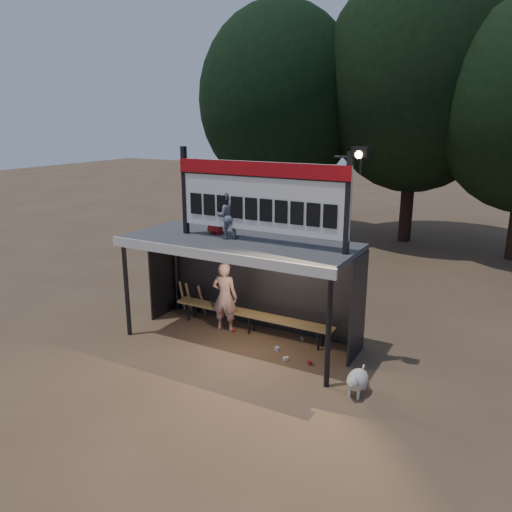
{
  "coord_description": "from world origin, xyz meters",
  "views": [
    {
      "loc": [
        5.24,
        -8.77,
        4.78
      ],
      "look_at": [
        0.2,
        0.4,
        1.9
      ],
      "focal_mm": 35.0,
      "sensor_mm": 36.0,
      "label": 1
    }
  ],
  "objects": [
    {
      "name": "litter",
      "position": [
        0.99,
        0.09,
        0.04
      ],
      "size": [
        2.3,
        1.18,
        0.08
      ],
      "color": "#A1201B",
      "rests_on": "ground"
    },
    {
      "name": "dugout_shelter",
      "position": [
        0.0,
        0.24,
        1.85
      ],
      "size": [
        5.1,
        2.08,
        2.32
      ],
      "color": "#3F3F41",
      "rests_on": "ground"
    },
    {
      "name": "dog",
      "position": [
        2.97,
        -0.9,
        0.28
      ],
      "size": [
        0.36,
        0.81,
        0.49
      ],
      "color": "silver",
      "rests_on": "ground"
    },
    {
      "name": "child_b",
      "position": [
        -0.76,
        0.29,
        2.84
      ],
      "size": [
        0.56,
        0.41,
        1.03
      ],
      "primitive_type": "imported",
      "rotation": [
        0.0,
        0.0,
        2.97
      ],
      "color": "#B01E1B",
      "rests_on": "dugout_shelter"
    },
    {
      "name": "tree_left",
      "position": [
        -4.0,
        10.0,
        5.51
      ],
      "size": [
        6.46,
        6.46,
        9.27
      ],
      "color": "#2E2114",
      "rests_on": "ground"
    },
    {
      "name": "scoreboard_assembly",
      "position": [
        0.56,
        -0.01,
        3.32
      ],
      "size": [
        4.1,
        0.27,
        1.99
      ],
      "color": "black",
      "rests_on": "dugout_shelter"
    },
    {
      "name": "tree_mid",
      "position": [
        1.0,
        11.5,
        6.17
      ],
      "size": [
        7.22,
        7.22,
        10.36
      ],
      "color": "black",
      "rests_on": "ground"
    },
    {
      "name": "bats",
      "position": [
        -1.87,
        0.82,
        0.43
      ],
      "size": [
        0.68,
        0.35,
        0.84
      ],
      "color": "#997647",
      "rests_on": "ground"
    },
    {
      "name": "bench",
      "position": [
        0.0,
        0.55,
        0.43
      ],
      "size": [
        4.0,
        0.35,
        0.48
      ],
      "color": "#997A48",
      "rests_on": "ground"
    },
    {
      "name": "child_a",
      "position": [
        -0.28,
        0.02,
        2.82
      ],
      "size": [
        0.61,
        0.59,
        1.0
      ],
      "primitive_type": "imported",
      "rotation": [
        0.0,
        0.0,
        3.75
      ],
      "color": "gray",
      "rests_on": "dugout_shelter"
    },
    {
      "name": "ground",
      "position": [
        0.0,
        0.0,
        0.0
      ],
      "size": [
        80.0,
        80.0,
        0.0
      ],
      "primitive_type": "plane",
      "color": "brown",
      "rests_on": "ground"
    },
    {
      "name": "player",
      "position": [
        -0.6,
        0.36,
        0.83
      ],
      "size": [
        0.66,
        0.48,
        1.65
      ],
      "primitive_type": "imported",
      "rotation": [
        0.0,
        0.0,
        3.3
      ],
      "color": "silver",
      "rests_on": "ground"
    }
  ]
}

